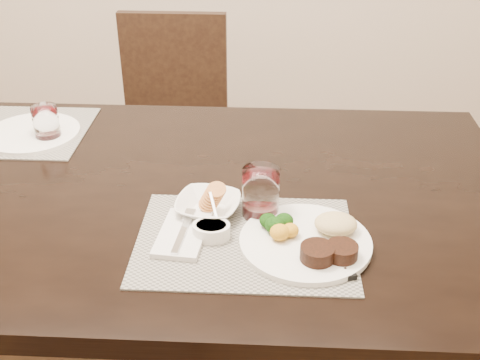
# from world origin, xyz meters

# --- Properties ---
(dining_table) EXTENTS (2.00, 1.00, 0.75)m
(dining_table) POSITION_xyz_m (0.00, 0.00, 0.67)
(dining_table) COLOR black
(dining_table) RESTS_ON ground
(chair_far) EXTENTS (0.42, 0.42, 0.90)m
(chair_far) POSITION_xyz_m (0.00, 0.93, 0.50)
(chair_far) COLOR black
(chair_far) RESTS_ON ground
(placemat_near) EXTENTS (0.46, 0.34, 0.00)m
(placemat_near) POSITION_xyz_m (0.34, -0.21, 0.75)
(placemat_near) COLOR gray
(placemat_near) RESTS_ON dining_table
(placemat_far) EXTENTS (0.46, 0.34, 0.00)m
(placemat_far) POSITION_xyz_m (-0.37, 0.29, 0.75)
(placemat_far) COLOR gray
(placemat_far) RESTS_ON dining_table
(dinner_plate) EXTENTS (0.28, 0.28, 0.05)m
(dinner_plate) POSITION_xyz_m (0.48, -0.22, 0.77)
(dinner_plate) COLOR white
(dinner_plate) RESTS_ON placemat_near
(napkin_fork) EXTENTS (0.11, 0.18, 0.02)m
(napkin_fork) POSITION_xyz_m (0.21, -0.20, 0.76)
(napkin_fork) COLOR silver
(napkin_fork) RESTS_ON placemat_near
(steak_knife) EXTENTS (0.05, 0.22, 0.01)m
(steak_knife) POSITION_xyz_m (0.54, -0.26, 0.76)
(steak_knife) COLOR white
(steak_knife) RESTS_ON placemat_near
(cracker_bowl) EXTENTS (0.17, 0.17, 0.06)m
(cracker_bowl) POSITION_xyz_m (0.25, -0.11, 0.77)
(cracker_bowl) COLOR white
(cracker_bowl) RESTS_ON placemat_near
(sauce_ramekin) EXTENTS (0.08, 0.12, 0.06)m
(sauce_ramekin) POSITION_xyz_m (0.27, -0.20, 0.77)
(sauce_ramekin) COLOR white
(sauce_ramekin) RESTS_ON placemat_near
(wine_glass_near) EXTENTS (0.08, 0.08, 0.11)m
(wine_glass_near) POSITION_xyz_m (0.37, -0.11, 0.80)
(wine_glass_near) COLOR white
(wine_glass_near) RESTS_ON placemat_near
(far_plate) EXTENTS (0.26, 0.26, 0.01)m
(far_plate) POSITION_xyz_m (-0.29, 0.26, 0.76)
(far_plate) COLOR white
(far_plate) RESTS_ON placemat_far
(wine_glass_far) EXTENTS (0.07, 0.07, 0.10)m
(wine_glass_far) POSITION_xyz_m (-0.23, 0.24, 0.80)
(wine_glass_far) COLOR white
(wine_glass_far) RESTS_ON placemat_far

